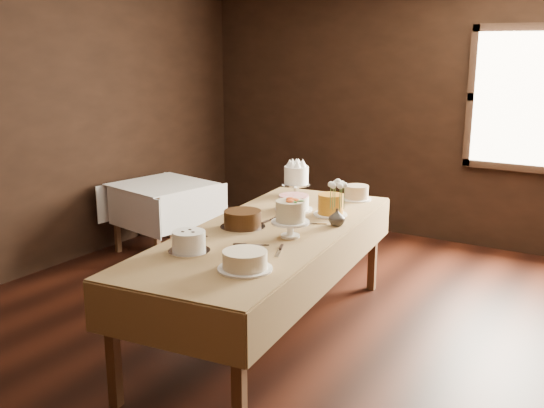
# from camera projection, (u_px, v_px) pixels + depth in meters

# --- Properties ---
(floor) EXTENTS (5.00, 6.00, 0.01)m
(floor) POSITION_uv_depth(u_px,v_px,m) (258.00, 329.00, 4.83)
(floor) COLOR black
(floor) RESTS_ON ground
(wall_back) EXTENTS (5.00, 0.02, 2.80)m
(wall_back) POSITION_uv_depth(u_px,v_px,m) (406.00, 112.00, 6.95)
(wall_back) COLOR black
(wall_back) RESTS_ON ground
(wall_left) EXTENTS (0.02, 6.00, 2.80)m
(wall_left) POSITION_uv_depth(u_px,v_px,m) (30.00, 126.00, 5.77)
(wall_left) COLOR black
(wall_left) RESTS_ON ground
(window) EXTENTS (1.10, 0.05, 1.30)m
(window) POSITION_uv_depth(u_px,v_px,m) (531.00, 99.00, 6.19)
(window) COLOR #FFEABF
(window) RESTS_ON wall_back
(display_table) EXTENTS (1.34, 2.77, 0.83)m
(display_table) POSITION_uv_depth(u_px,v_px,m) (268.00, 238.00, 4.53)
(display_table) COLOR #4D301C
(display_table) RESTS_ON ground
(side_table) EXTENTS (1.02, 1.02, 0.73)m
(side_table) POSITION_uv_depth(u_px,v_px,m) (162.00, 192.00, 6.51)
(side_table) COLOR #4D301C
(side_table) RESTS_ON ground
(cake_meringue) EXTENTS (0.28, 0.28, 0.27)m
(cake_meringue) POSITION_uv_depth(u_px,v_px,m) (296.00, 182.00, 5.54)
(cake_meringue) COLOR silver
(cake_meringue) RESTS_ON display_table
(cake_speckled) EXTENTS (0.26, 0.26, 0.12)m
(cake_speckled) POSITION_uv_depth(u_px,v_px,m) (357.00, 193.00, 5.40)
(cake_speckled) COLOR white
(cake_speckled) RESTS_ON display_table
(cake_lattice) EXTENTS (0.34, 0.34, 0.11)m
(cake_lattice) POSITION_uv_depth(u_px,v_px,m) (294.00, 204.00, 5.06)
(cake_lattice) COLOR white
(cake_lattice) RESTS_ON display_table
(cake_caramel) EXTENTS (0.26, 0.26, 0.17)m
(cake_caramel) POSITION_uv_depth(u_px,v_px,m) (330.00, 205.00, 4.90)
(cake_caramel) COLOR white
(cake_caramel) RESTS_ON display_table
(cake_chocolate) EXTENTS (0.34, 0.34, 0.13)m
(cake_chocolate) POSITION_uv_depth(u_px,v_px,m) (243.00, 220.00, 4.56)
(cake_chocolate) COLOR silver
(cake_chocolate) RESTS_ON display_table
(cake_flowers) EXTENTS (0.26, 0.26, 0.27)m
(cake_flowers) POSITION_uv_depth(u_px,v_px,m) (290.00, 221.00, 4.32)
(cake_flowers) COLOR white
(cake_flowers) RESTS_ON display_table
(cake_swirl) EXTENTS (0.27, 0.27, 0.14)m
(cake_swirl) POSITION_uv_depth(u_px,v_px,m) (189.00, 242.00, 4.02)
(cake_swirl) COLOR silver
(cake_swirl) RESTS_ON display_table
(cake_cream) EXTENTS (0.33, 0.33, 0.11)m
(cake_cream) POSITION_uv_depth(u_px,v_px,m) (245.00, 261.00, 3.71)
(cake_cream) COLOR white
(cake_cream) RESTS_ON display_table
(cake_server_a) EXTENTS (0.22, 0.14, 0.01)m
(cake_server_a) POSITION_uv_depth(u_px,v_px,m) (258.00, 245.00, 4.17)
(cake_server_a) COLOR silver
(cake_server_a) RESTS_ON display_table
(cake_server_b) EXTENTS (0.11, 0.23, 0.01)m
(cake_server_b) POSITION_uv_depth(u_px,v_px,m) (278.00, 253.00, 4.01)
(cake_server_b) COLOR silver
(cake_server_b) RESTS_ON display_table
(cake_server_c) EXTENTS (0.03, 0.24, 0.01)m
(cake_server_c) POSITION_uv_depth(u_px,v_px,m) (274.00, 219.00, 4.81)
(cake_server_c) COLOR silver
(cake_server_c) RESTS_ON display_table
(cake_server_d) EXTENTS (0.22, 0.13, 0.01)m
(cake_server_d) POSITION_uv_depth(u_px,v_px,m) (317.00, 224.00, 4.67)
(cake_server_d) COLOR silver
(cake_server_d) RESTS_ON display_table
(cake_server_e) EXTENTS (0.24, 0.09, 0.01)m
(cake_server_e) POSITION_uv_depth(u_px,v_px,m) (201.00, 234.00, 4.40)
(cake_server_e) COLOR silver
(cake_server_e) RESTS_ON display_table
(flower_vase) EXTENTS (0.17, 0.17, 0.13)m
(flower_vase) POSITION_uv_depth(u_px,v_px,m) (337.00, 217.00, 4.62)
(flower_vase) COLOR #2D2823
(flower_vase) RESTS_ON display_table
(flower_bouquet) EXTENTS (0.14, 0.14, 0.20)m
(flower_bouquet) POSITION_uv_depth(u_px,v_px,m) (337.00, 193.00, 4.58)
(flower_bouquet) COLOR white
(flower_bouquet) RESTS_ON flower_vase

